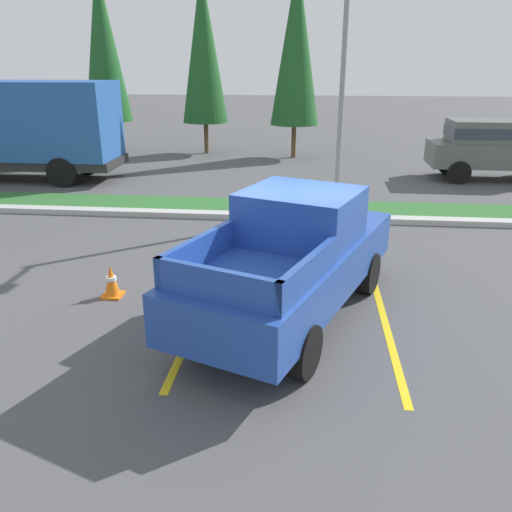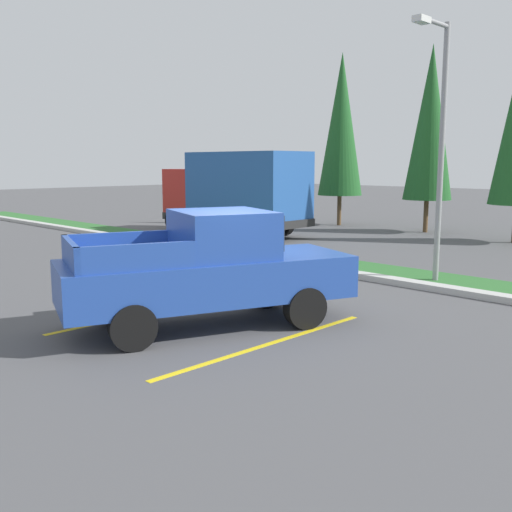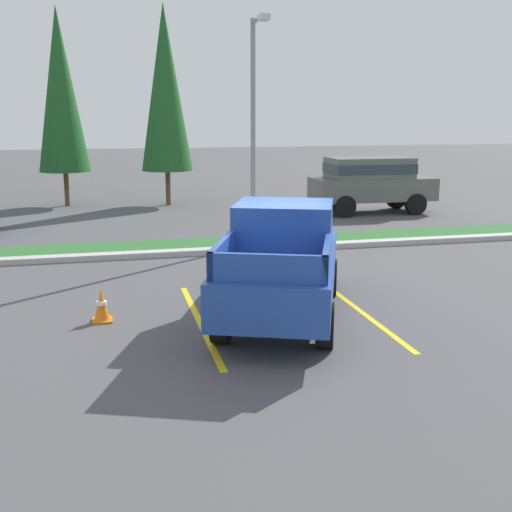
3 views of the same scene
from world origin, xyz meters
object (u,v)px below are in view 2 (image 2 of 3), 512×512
object	(u,v)px
street_light	(439,134)
traffic_cone	(129,281)
cargo_truck_distant	(236,190)
pickup_truck_main	(210,270)
cypress_tree_leftmost	(341,125)
cypress_tree_left_inner	(430,123)

from	to	relation	value
street_light	traffic_cone	xyz separation A→B (m)	(-4.28, -5.98, -3.35)
cargo_truck_distant	street_light	world-z (taller)	street_light
pickup_truck_main	street_light	xyz separation A→B (m)	(0.99, 6.39, 2.60)
cargo_truck_distant	street_light	xyz separation A→B (m)	(10.81, -3.51, 1.79)
cypress_tree_leftmost	traffic_cone	distance (m)	17.16
traffic_cone	cypress_tree_leftmost	bearing A→B (deg)	110.28
cypress_tree_leftmost	pickup_truck_main	bearing A→B (deg)	-60.47
cypress_tree_leftmost	traffic_cone	xyz separation A→B (m)	(5.75, -15.55, -4.45)
cypress_tree_leftmost	cypress_tree_left_inner	world-z (taller)	cypress_tree_leftmost
cargo_truck_distant	cypress_tree_leftmost	bearing A→B (deg)	82.64
pickup_truck_main	street_light	world-z (taller)	street_light
pickup_truck_main	traffic_cone	bearing A→B (deg)	172.86
cargo_truck_distant	traffic_cone	bearing A→B (deg)	-55.46
street_light	cargo_truck_distant	bearing A→B (deg)	162.03
street_light	traffic_cone	size ratio (longest dim) A/B	10.34
cypress_tree_leftmost	cypress_tree_left_inner	size ratio (longest dim) A/B	1.03
cargo_truck_distant	traffic_cone	size ratio (longest dim) A/B	11.40
pickup_truck_main	cypress_tree_leftmost	size ratio (longest dim) A/B	0.69
cypress_tree_leftmost	cargo_truck_distant	bearing A→B (deg)	-97.36
street_light	cypress_tree_left_inner	world-z (taller)	cypress_tree_left_inner
pickup_truck_main	cargo_truck_distant	world-z (taller)	cargo_truck_distant
pickup_truck_main	street_light	bearing A→B (deg)	81.24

